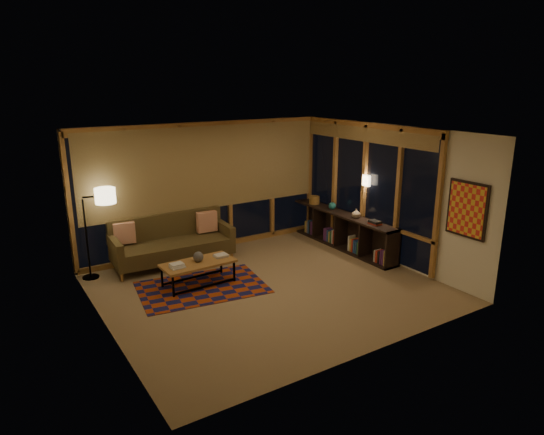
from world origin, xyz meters
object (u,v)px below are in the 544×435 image
coffee_table (198,273)px  floor_lamp (86,235)px  sofa (172,241)px  bookshelf (341,230)px

coffee_table → floor_lamp: 2.15m
sofa → coffee_table: bearing=-87.1°
coffee_table → floor_lamp: size_ratio=0.77×
sofa → coffee_table: (0.00, -1.21, -0.26)m
coffee_table → bookshelf: bearing=1.5°
coffee_table → sofa: bearing=88.2°
sofa → bookshelf: size_ratio=0.75×
coffee_table → bookshelf: 3.47m
floor_lamp → bookshelf: (5.01, -1.15, -0.45)m
coffee_table → bookshelf: (3.46, 0.21, 0.17)m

